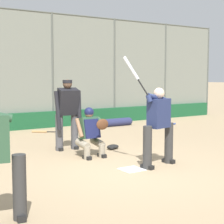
{
  "coord_description": "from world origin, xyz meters",
  "views": [
    {
      "loc": [
        4.29,
        5.82,
        1.84
      ],
      "look_at": [
        -0.19,
        -1.0,
        1.05
      ],
      "focal_mm": 60.0,
      "sensor_mm": 36.0,
      "label": 1
    }
  ],
  "objects_px": {
    "catcher_behind_plate": "(91,132)",
    "spare_bat_by_padding": "(170,124)",
    "umpire_home": "(68,112)",
    "equipment_bag_dugout_side": "(117,122)",
    "batter_at_plate": "(158,124)",
    "fielding_glove_on_dirt": "(113,147)",
    "spare_bat_third_base_side": "(41,132)"
  },
  "relations": [
    {
      "from": "spare_bat_third_base_side",
      "to": "equipment_bag_dugout_side",
      "type": "bearing_deg",
      "value": -141.09
    },
    {
      "from": "spare_bat_by_padding",
      "to": "equipment_bag_dugout_side",
      "type": "height_order",
      "value": "equipment_bag_dugout_side"
    },
    {
      "from": "batter_at_plate",
      "to": "equipment_bag_dugout_side",
      "type": "distance_m",
      "value": 6.2
    },
    {
      "from": "spare_bat_by_padding",
      "to": "fielding_glove_on_dirt",
      "type": "relative_size",
      "value": 2.54
    },
    {
      "from": "umpire_home",
      "to": "spare_bat_by_padding",
      "type": "height_order",
      "value": "umpire_home"
    },
    {
      "from": "umpire_home",
      "to": "equipment_bag_dugout_side",
      "type": "xyz_separation_m",
      "value": [
        -3.52,
        -3.02,
        -0.8
      ]
    },
    {
      "from": "catcher_behind_plate",
      "to": "umpire_home",
      "type": "relative_size",
      "value": 0.65
    },
    {
      "from": "batter_at_plate",
      "to": "spare_bat_third_base_side",
      "type": "relative_size",
      "value": 3.14
    },
    {
      "from": "spare_bat_third_base_side",
      "to": "fielding_glove_on_dirt",
      "type": "distance_m",
      "value": 3.61
    },
    {
      "from": "spare_bat_by_padding",
      "to": "spare_bat_third_base_side",
      "type": "bearing_deg",
      "value": 163.02
    },
    {
      "from": "umpire_home",
      "to": "fielding_glove_on_dirt",
      "type": "relative_size",
      "value": 5.29
    },
    {
      "from": "batter_at_plate",
      "to": "umpire_home",
      "type": "height_order",
      "value": "batter_at_plate"
    },
    {
      "from": "spare_bat_by_padding",
      "to": "batter_at_plate",
      "type": "bearing_deg",
      "value": -140.21
    },
    {
      "from": "spare_bat_third_base_side",
      "to": "fielding_glove_on_dirt",
      "type": "height_order",
      "value": "fielding_glove_on_dirt"
    },
    {
      "from": "catcher_behind_plate",
      "to": "equipment_bag_dugout_side",
      "type": "height_order",
      "value": "catcher_behind_plate"
    },
    {
      "from": "fielding_glove_on_dirt",
      "to": "spare_bat_by_padding",
      "type": "bearing_deg",
      "value": -148.32
    },
    {
      "from": "catcher_behind_plate",
      "to": "equipment_bag_dugout_side",
      "type": "bearing_deg",
      "value": -131.2
    },
    {
      "from": "catcher_behind_plate",
      "to": "equipment_bag_dugout_side",
      "type": "distance_m",
      "value": 5.34
    },
    {
      "from": "umpire_home",
      "to": "spare_bat_third_base_side",
      "type": "height_order",
      "value": "umpire_home"
    },
    {
      "from": "equipment_bag_dugout_side",
      "to": "batter_at_plate",
      "type": "bearing_deg",
      "value": 63.68
    },
    {
      "from": "spare_bat_by_padding",
      "to": "equipment_bag_dugout_side",
      "type": "bearing_deg",
      "value": 147.11
    },
    {
      "from": "catcher_behind_plate",
      "to": "spare_bat_by_padding",
      "type": "height_order",
      "value": "catcher_behind_plate"
    },
    {
      "from": "umpire_home",
      "to": "fielding_glove_on_dirt",
      "type": "bearing_deg",
      "value": 156.02
    },
    {
      "from": "catcher_behind_plate",
      "to": "spare_bat_by_padding",
      "type": "relative_size",
      "value": 1.34
    },
    {
      "from": "umpire_home",
      "to": "batter_at_plate",
      "type": "bearing_deg",
      "value": 112.84
    },
    {
      "from": "catcher_behind_plate",
      "to": "umpire_home",
      "type": "bearing_deg",
      "value": -86.73
    },
    {
      "from": "batter_at_plate",
      "to": "equipment_bag_dugout_side",
      "type": "xyz_separation_m",
      "value": [
        -2.73,
        -5.52,
        -0.73
      ]
    },
    {
      "from": "batter_at_plate",
      "to": "fielding_glove_on_dirt",
      "type": "relative_size",
      "value": 6.73
    },
    {
      "from": "batter_at_plate",
      "to": "equipment_bag_dugout_side",
      "type": "bearing_deg",
      "value": -128.77
    },
    {
      "from": "umpire_home",
      "to": "equipment_bag_dugout_side",
      "type": "bearing_deg",
      "value": -134.25
    },
    {
      "from": "batter_at_plate",
      "to": "catcher_behind_plate",
      "type": "xyz_separation_m",
      "value": [
        0.72,
        -1.47,
        -0.29
      ]
    },
    {
      "from": "catcher_behind_plate",
      "to": "equipment_bag_dugout_side",
      "type": "xyz_separation_m",
      "value": [
        -3.45,
        -4.05,
        -0.44
      ]
    }
  ]
}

